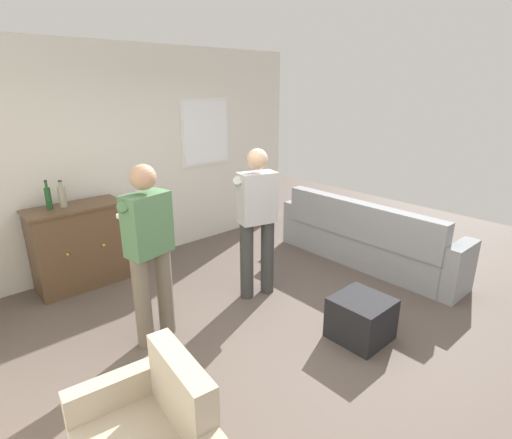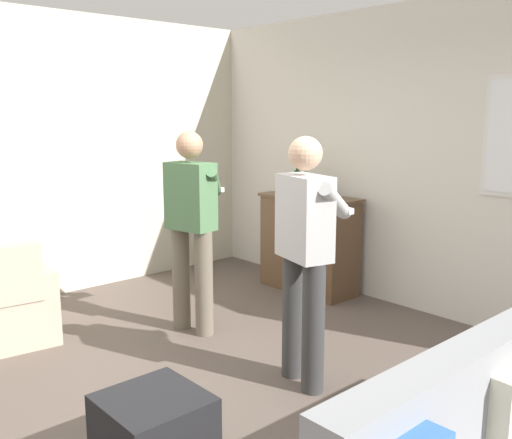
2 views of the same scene
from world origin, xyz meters
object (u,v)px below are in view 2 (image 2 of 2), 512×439
(person_standing_left, at_px, (192,222))
(person_standing_right, at_px, (305,250))
(sideboard_cabinet, at_px, (309,243))
(bottle_wine_green, at_px, (297,181))
(bottle_liquor_amber, at_px, (306,183))
(ottoman, at_px, (154,434))

(person_standing_left, relative_size, person_standing_right, 1.00)
(sideboard_cabinet, xyz_separation_m, bottle_wine_green, (-0.23, 0.05, 0.63))
(bottle_liquor_amber, relative_size, person_standing_right, 0.18)
(ottoman, bearing_deg, sideboard_cabinet, 118.83)
(bottle_wine_green, distance_m, bottle_liquor_amber, 0.14)
(bottle_wine_green, height_order, bottle_liquor_amber, bottle_wine_green)
(bottle_wine_green, bearing_deg, bottle_liquor_amber, -8.11)
(person_standing_right, bearing_deg, bottle_wine_green, 135.37)
(person_standing_right, bearing_deg, person_standing_left, 179.66)
(person_standing_left, xyz_separation_m, person_standing_right, (1.28, -0.01, 0.00))
(bottle_liquor_amber, height_order, person_standing_left, person_standing_left)
(bottle_wine_green, distance_m, person_standing_right, 2.30)
(ottoman, bearing_deg, bottle_liquor_amber, 119.93)
(sideboard_cabinet, bearing_deg, ottoman, -61.17)
(bottle_wine_green, xyz_separation_m, person_standing_right, (1.63, -1.61, -0.19))
(bottle_liquor_amber, xyz_separation_m, ottoman, (1.66, -2.88, -0.91))
(ottoman, distance_m, person_standing_right, 1.49)
(sideboard_cabinet, height_order, ottoman, sideboard_cabinet)
(ottoman, distance_m, person_standing_left, 2.08)
(ottoman, xyz_separation_m, person_standing_left, (-1.45, 1.30, 0.73))
(ottoman, bearing_deg, person_standing_right, 97.30)
(person_standing_left, height_order, person_standing_right, same)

